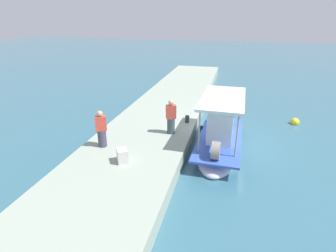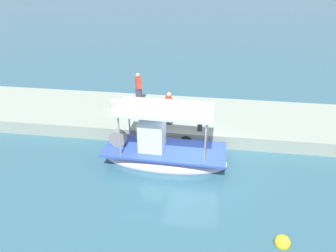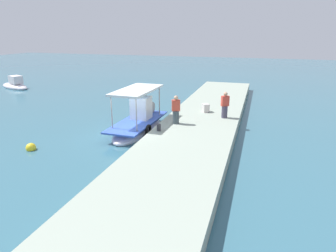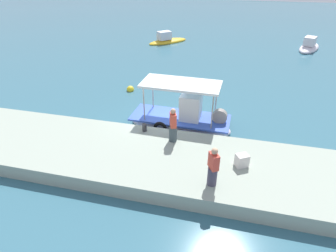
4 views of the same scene
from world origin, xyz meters
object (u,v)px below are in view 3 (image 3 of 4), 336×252
main_fishing_boat (139,123)px  moored_boat_mid (15,85)px  marker_buoy (31,148)px  fisherman_by_crate (176,111)px  mooring_bollard (159,127)px  fisherman_near_bollard (225,106)px  cargo_crate (206,108)px

main_fishing_boat → moored_boat_mid: (9.98, 19.31, -0.21)m
marker_buoy → moored_boat_mid: 20.98m
fisherman_by_crate → mooring_bollard: size_ratio=4.46×
main_fishing_boat → fisherman_by_crate: main_fishing_boat is taller
mooring_bollard → moored_boat_mid: (11.57, 21.24, -0.62)m
fisherman_near_bollard → fisherman_by_crate: size_ratio=0.98×
fisherman_near_bollard → moored_boat_mid: bearing=72.5°
fisherman_by_crate → cargo_crate: size_ratio=3.05×
moored_boat_mid → mooring_bollard: bearing=-118.6°
fisherman_near_bollard → marker_buoy: fisherman_near_bollard is taller
fisherman_by_crate → cargo_crate: 3.58m
fisherman_by_crate → cargo_crate: (3.32, -1.25, -0.51)m
cargo_crate → fisherman_near_bollard: bearing=-127.6°
cargo_crate → marker_buoy: 11.47m
fisherman_near_bollard → cargo_crate: 1.90m
main_fishing_boat → fisherman_by_crate: bearing=-88.9°
mooring_bollard → cargo_crate: cargo_crate is taller
fisherman_near_bollard → mooring_bollard: (-3.84, 3.25, -0.58)m
mooring_bollard → fisherman_near_bollard: bearing=-40.3°
cargo_crate → marker_buoy: bearing=135.1°
fisherman_by_crate → marker_buoy: (-4.78, 6.83, -1.40)m
main_fishing_boat → mooring_bollard: main_fishing_boat is taller
main_fishing_boat → mooring_bollard: size_ratio=14.87×
fisherman_near_bollard → cargo_crate: bearing=52.4°
cargo_crate → moored_boat_mid: moored_boat_mid is taller
fisherman_near_bollard → main_fishing_boat: bearing=113.5°
fisherman_near_bollard → cargo_crate: fisherman_near_bollard is taller
main_fishing_boat → cargo_crate: size_ratio=10.18×
fisherman_by_crate → marker_buoy: bearing=125.0°
main_fishing_boat → moored_boat_mid: 21.74m
fisherman_by_crate → marker_buoy: 8.45m
fisherman_near_bollard → marker_buoy: 11.89m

